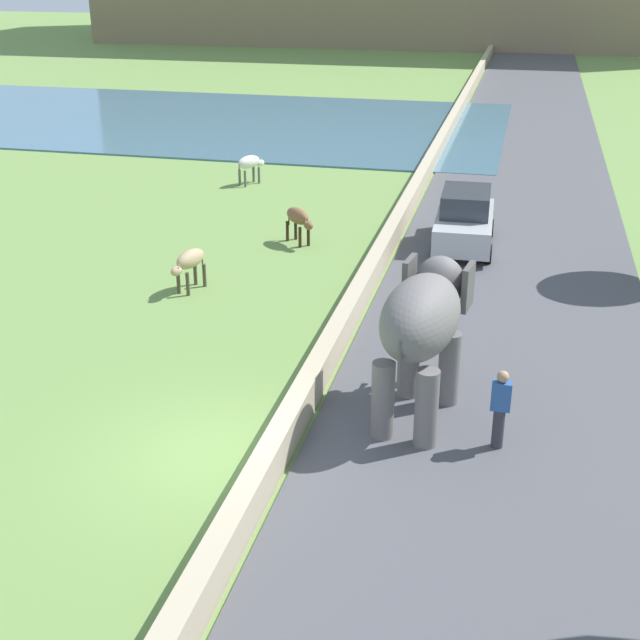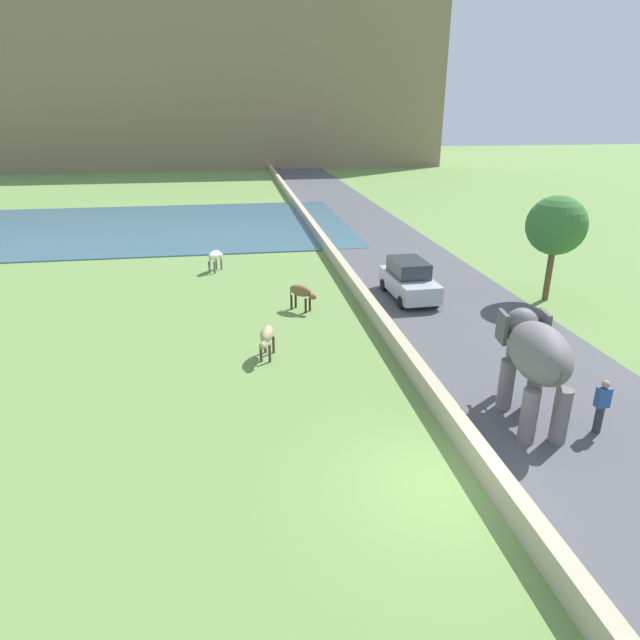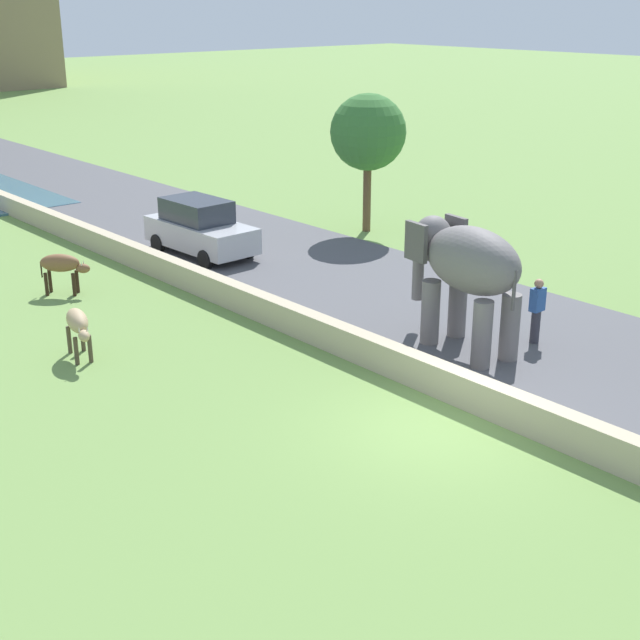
% 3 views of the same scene
% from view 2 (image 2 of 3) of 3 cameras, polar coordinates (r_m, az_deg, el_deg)
% --- Properties ---
extents(ground_plane, '(220.00, 220.00, 0.00)m').
position_cam_2_polar(ground_plane, '(13.88, 12.12, -16.31)').
color(ground_plane, '#6B8E47').
extents(road_surface, '(7.00, 120.00, 0.06)m').
position_cam_2_polar(road_surface, '(32.66, 8.06, 6.36)').
color(road_surface, '#4C4C51').
rests_on(road_surface, ground).
extents(barrier_wall, '(0.40, 110.00, 0.70)m').
position_cam_2_polar(barrier_wall, '(29.79, 2.16, 5.73)').
color(barrier_wall, tan).
rests_on(barrier_wall, ground).
extents(lake, '(36.00, 18.00, 0.08)m').
position_cam_2_polar(lake, '(43.53, -21.89, 8.82)').
color(lake, '#426B84').
rests_on(lake, ground).
extents(hill_distant, '(64.00, 28.00, 25.09)m').
position_cam_2_polar(hill_distant, '(93.20, -11.02, 23.60)').
color(hill_distant, '#897556').
rests_on(hill_distant, ground).
extents(elephant, '(1.76, 3.55, 2.99)m').
position_cam_2_polar(elephant, '(16.04, 21.42, -3.50)').
color(elephant, slate).
rests_on(elephant, ground).
extents(person_beside_elephant, '(0.36, 0.22, 1.63)m').
position_cam_2_polar(person_beside_elephant, '(16.70, 27.16, -7.92)').
color(person_beside_elephant, '#33333D').
rests_on(person_beside_elephant, ground).
extents(car_silver, '(1.90, 4.05, 1.80)m').
position_cam_2_polar(car_silver, '(25.64, 9.21, 4.14)').
color(car_silver, '#B7B7BC').
rests_on(car_silver, ground).
extents(cow_white, '(0.94, 1.38, 1.15)m').
position_cam_2_polar(cow_white, '(30.19, -10.82, 6.53)').
color(cow_white, silver).
rests_on(cow_white, ground).
extents(cow_tan, '(0.70, 1.42, 1.15)m').
position_cam_2_polar(cow_tan, '(19.35, -5.57, -1.68)').
color(cow_tan, tan).
rests_on(cow_tan, ground).
extents(cow_brown, '(1.23, 1.20, 1.15)m').
position_cam_2_polar(cow_brown, '(23.80, -1.94, 2.89)').
color(cow_brown, brown).
rests_on(cow_brown, ground).
extents(tree_mid, '(2.61, 2.61, 4.77)m').
position_cam_2_polar(tree_mid, '(26.61, 23.32, 8.96)').
color(tree_mid, brown).
rests_on(tree_mid, ground).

